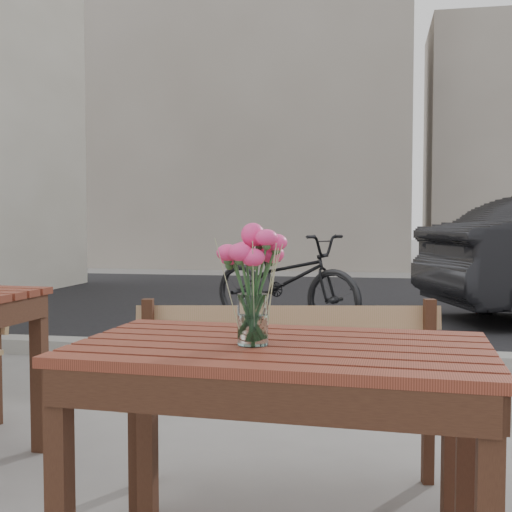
# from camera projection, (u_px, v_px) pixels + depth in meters

# --- Properties ---
(street) EXTENTS (30.00, 8.12, 0.12)m
(street) POSITION_uv_depth(u_px,v_px,m) (353.00, 321.00, 7.05)
(street) COLOR black
(street) RESTS_ON ground
(backdrop_buildings) EXTENTS (15.50, 4.00, 8.00)m
(backdrop_buildings) POSITION_uv_depth(u_px,v_px,m) (375.00, 122.00, 15.98)
(backdrop_buildings) COLOR gray
(backdrop_buildings) RESTS_ON ground
(main_table) EXTENTS (1.25, 0.77, 0.75)m
(main_table) POSITION_uv_depth(u_px,v_px,m) (281.00, 384.00, 1.91)
(main_table) COLOR #562416
(main_table) RESTS_ON ground
(main_bench) EXTENTS (1.35, 0.61, 0.81)m
(main_bench) POSITION_uv_depth(u_px,v_px,m) (289.00, 373.00, 2.64)
(main_bench) COLOR #9F8052
(main_bench) RESTS_ON ground
(main_vase) EXTENTS (0.19, 0.19, 0.36)m
(main_vase) POSITION_uv_depth(u_px,v_px,m) (253.00, 270.00, 1.87)
(main_vase) COLOR white
(main_vase) RESTS_ON main_table
(bicycle) EXTENTS (1.97, 1.46, 0.99)m
(bicycle) POSITION_uv_depth(u_px,v_px,m) (285.00, 280.00, 6.91)
(bicycle) COLOR black
(bicycle) RESTS_ON ground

